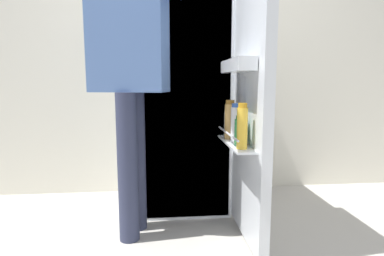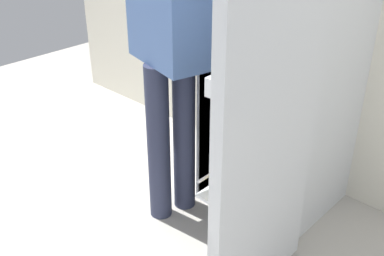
{
  "view_description": "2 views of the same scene",
  "coord_description": "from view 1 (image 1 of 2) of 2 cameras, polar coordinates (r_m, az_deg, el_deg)",
  "views": [
    {
      "loc": [
        -0.16,
        -1.8,
        0.94
      ],
      "look_at": [
        0.0,
        -0.1,
        0.69
      ],
      "focal_mm": 29.4,
      "sensor_mm": 36.0,
      "label": 1
    },
    {
      "loc": [
        1.18,
        -1.38,
        1.66
      ],
      "look_at": [
        -0.09,
        -0.02,
        0.66
      ],
      "focal_mm": 43.31,
      "sensor_mm": 36.0,
      "label": 2
    }
  ],
  "objects": [
    {
      "name": "ground_plane",
      "position": [
        2.04,
        -0.44,
        -19.17
      ],
      "size": [
        6.44,
        6.44,
        0.0
      ],
      "primitive_type": "plane",
      "color": "#B7B2A8"
    },
    {
      "name": "kitchen_wall",
      "position": [
        2.76,
        -2.28,
        15.29
      ],
      "size": [
        4.4,
        0.1,
        2.56
      ],
      "primitive_type": "cube",
      "color": "silver",
      "rests_on": "ground_plane"
    },
    {
      "name": "refrigerator",
      "position": [
        2.32,
        -0.88,
        6.38
      ],
      "size": [
        0.69,
        1.25,
        1.73
      ],
      "color": "silver",
      "rests_on": "ground_plane"
    },
    {
      "name": "person",
      "position": [
        1.9,
        -11.02,
        12.19
      ],
      "size": [
        0.58,
        0.83,
        1.77
      ],
      "color": "#2D334C",
      "rests_on": "ground_plane"
    }
  ]
}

